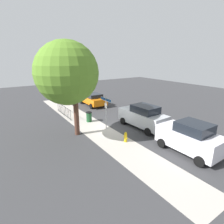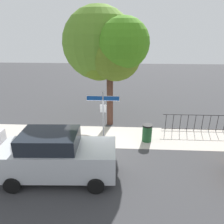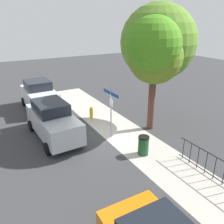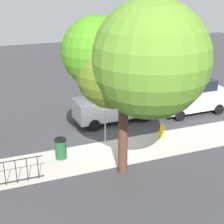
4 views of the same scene
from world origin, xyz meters
The scene contains 8 objects.
ground_plane centered at (0.00, 0.00, 0.00)m, with size 60.00×60.00×0.00m, color #38383A.
sidewalk_strip centered at (2.00, 1.30, 0.00)m, with size 24.00×2.60×0.00m, color #B3ABA2.
street_sign centered at (0.35, 0.40, 2.08)m, with size 1.66×0.07×2.95m.
shade_tree centered at (0.20, 3.38, 4.81)m, with size 5.11×5.18×7.21m.
car_silver centered at (-1.27, -2.41, 1.03)m, with size 4.70×2.19×2.07m.
iron_fence centered at (5.94, 2.30, 0.56)m, with size 4.38×0.04×1.07m.
fire_hydrant centered at (-2.73, 0.60, 0.38)m, with size 0.42×0.22×0.78m.
trash_bin centered at (2.71, 0.90, 0.49)m, with size 0.55×0.55×0.98m.
Camera 2 is at (1.34, -9.46, 5.75)m, focal length 33.48 mm.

